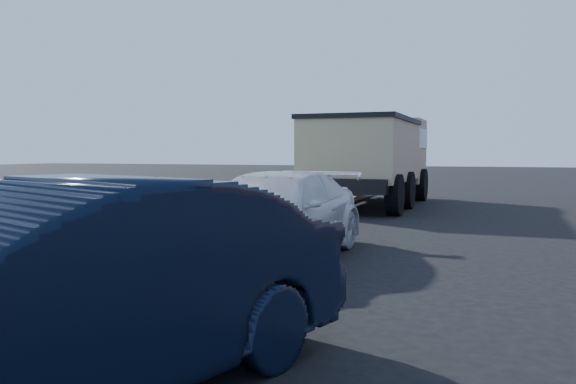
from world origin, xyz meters
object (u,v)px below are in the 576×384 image
(navy_sedan, at_px, (51,297))
(dump_truck, at_px, (372,155))
(white_wagon, at_px, (273,216))
(parking_meter, at_px, (114,199))

(navy_sedan, height_order, dump_truck, dump_truck)
(white_wagon, bearing_deg, parking_meter, -142.96)
(parking_meter, relative_size, white_wagon, 0.26)
(navy_sedan, bearing_deg, dump_truck, 111.67)
(parking_meter, distance_m, dump_truck, 10.97)
(dump_truck, bearing_deg, navy_sedan, -85.21)
(dump_truck, bearing_deg, white_wagon, -86.56)
(navy_sedan, bearing_deg, parking_meter, 140.39)
(parking_meter, height_order, dump_truck, dump_truck)
(parking_meter, xyz_separation_m, white_wagon, (1.93, 1.33, -0.32))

